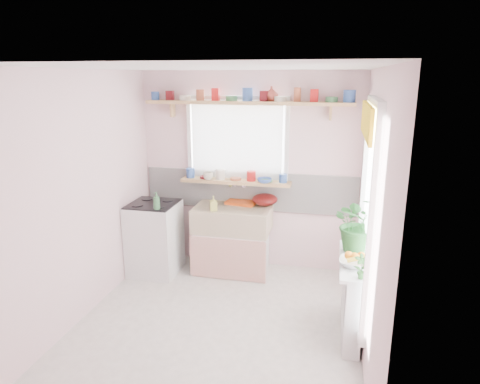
# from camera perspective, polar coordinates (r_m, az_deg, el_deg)

# --- Properties ---
(room) EXTENTS (3.20, 3.20, 3.20)m
(room) POSITION_cam_1_polar(r_m,az_deg,el_deg) (4.63, 7.42, 1.86)
(room) COLOR white
(room) RESTS_ON ground
(sink_unit) EXTENTS (0.95, 0.65, 1.11)m
(sink_unit) POSITION_cam_1_polar(r_m,az_deg,el_deg) (5.45, -1.02, -6.29)
(sink_unit) COLOR white
(sink_unit) RESTS_ON ground
(cooker) EXTENTS (0.58, 0.58, 0.93)m
(cooker) POSITION_cam_1_polar(r_m,az_deg,el_deg) (5.52, -11.30, -6.00)
(cooker) COLOR white
(cooker) RESTS_ON ground
(radiator_ledge) EXTENTS (0.22, 0.95, 0.78)m
(radiator_ledge) POSITION_cam_1_polar(r_m,az_deg,el_deg) (4.34, 14.72, -13.23)
(radiator_ledge) COLOR white
(radiator_ledge) RESTS_ON ground
(windowsill) EXTENTS (1.40, 0.22, 0.04)m
(windowsill) POSITION_cam_1_polar(r_m,az_deg,el_deg) (5.41, -0.58, 1.42)
(windowsill) COLOR tan
(windowsill) RESTS_ON room
(pine_shelf) EXTENTS (2.52, 0.24, 0.04)m
(pine_shelf) POSITION_cam_1_polar(r_m,az_deg,el_deg) (5.22, 1.00, 11.81)
(pine_shelf) COLOR tan
(pine_shelf) RESTS_ON room
(shelf_crockery) EXTENTS (2.47, 0.11, 0.12)m
(shelf_crockery) POSITION_cam_1_polar(r_m,az_deg,el_deg) (5.22, 0.81, 12.63)
(shelf_crockery) COLOR #3359A5
(shelf_crockery) RESTS_ON pine_shelf
(sill_crockery) EXTENTS (1.35, 0.11, 0.12)m
(sill_crockery) POSITION_cam_1_polar(r_m,az_deg,el_deg) (5.40, -0.76, 2.20)
(sill_crockery) COLOR #3359A5
(sill_crockery) RESTS_ON windowsill
(dish_tray) EXTENTS (0.41, 0.33, 0.04)m
(dish_tray) POSITION_cam_1_polar(r_m,az_deg,el_deg) (5.48, 0.24, -1.34)
(dish_tray) COLOR #D44A12
(dish_tray) RESTS_ON sink_unit
(colander) EXTENTS (0.39, 0.39, 0.15)m
(colander) POSITION_cam_1_polar(r_m,az_deg,el_deg) (5.41, 3.34, -0.98)
(colander) COLOR #530E0E
(colander) RESTS_ON sink_unit
(jade_plant) EXTENTS (0.61, 0.56, 0.57)m
(jade_plant) POSITION_cam_1_polar(r_m,az_deg,el_deg) (4.27, 15.67, -4.03)
(jade_plant) COLOR #255E27
(jade_plant) RESTS_ON radiator_ledge
(fruit_bowl) EXTENTS (0.30, 0.30, 0.07)m
(fruit_bowl) POSITION_cam_1_polar(r_m,az_deg,el_deg) (4.02, 14.97, -9.09)
(fruit_bowl) COLOR white
(fruit_bowl) RESTS_ON radiator_ledge
(herb_pot) EXTENTS (0.13, 0.10, 0.22)m
(herb_pot) POSITION_cam_1_polar(r_m,az_deg,el_deg) (3.77, 15.86, -9.57)
(herb_pot) COLOR #2E6628
(herb_pot) RESTS_ON radiator_ledge
(soap_bottle_sink) EXTENTS (0.11, 0.11, 0.18)m
(soap_bottle_sink) POSITION_cam_1_polar(r_m,az_deg,el_deg) (5.18, -3.56, -1.52)
(soap_bottle_sink) COLOR #CFCE5C
(soap_bottle_sink) RESTS_ON sink_unit
(sill_cup) EXTENTS (0.15, 0.15, 0.10)m
(sill_cup) POSITION_cam_1_polar(r_m,az_deg,el_deg) (5.43, -4.27, 2.16)
(sill_cup) COLOR beige
(sill_cup) RESTS_ON windowsill
(sill_bowl) EXTENTS (0.21, 0.21, 0.06)m
(sill_bowl) POSITION_cam_1_polar(r_m,az_deg,el_deg) (5.27, 3.27, 1.55)
(sill_bowl) COLOR #385BB7
(sill_bowl) RESTS_ON windowsill
(shelf_vase) EXTENTS (0.19, 0.19, 0.17)m
(shelf_vase) POSITION_cam_1_polar(r_m,az_deg,el_deg) (5.23, 4.22, 12.94)
(shelf_vase) COLOR #9B3C2F
(shelf_vase) RESTS_ON pine_shelf
(cooker_bottle) EXTENTS (0.10, 0.10, 0.21)m
(cooker_bottle) POSITION_cam_1_polar(r_m,az_deg,el_deg) (5.09, -11.07, -1.15)
(cooker_bottle) COLOR #3C7845
(cooker_bottle) RESTS_ON cooker
(fruit) EXTENTS (0.20, 0.14, 0.10)m
(fruit) POSITION_cam_1_polar(r_m,az_deg,el_deg) (4.01, 15.11, -8.30)
(fruit) COLOR orange
(fruit) RESTS_ON fruit_bowl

